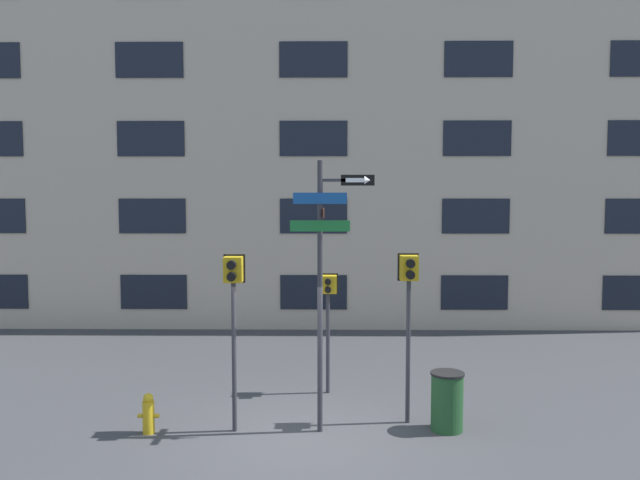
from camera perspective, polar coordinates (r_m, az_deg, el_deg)
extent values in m
plane|color=#38383A|center=(10.90, -1.65, -17.65)|extent=(60.00, 60.00, 0.00)
cube|color=tan|center=(18.86, -0.58, 9.18)|extent=(24.00, 0.60, 11.41)
cube|color=black|center=(19.41, -14.96, -4.61)|extent=(1.99, 0.03, 1.03)
cube|color=black|center=(18.69, -0.59, -4.80)|extent=(1.99, 0.03, 1.03)
cube|color=black|center=(19.19, 13.94, -4.69)|extent=(1.99, 0.03, 1.03)
cube|color=black|center=(20.82, 26.95, -4.33)|extent=(1.99, 0.03, 1.03)
cube|color=black|center=(19.20, -15.08, 2.14)|extent=(1.99, 0.03, 1.03)
cube|color=black|center=(18.48, -0.60, 2.21)|extent=(1.99, 0.03, 1.03)
cube|color=black|center=(18.98, 14.06, 2.14)|extent=(1.99, 0.03, 1.03)
cube|color=black|center=(20.62, 27.15, 1.95)|extent=(1.99, 0.03, 1.03)
cube|color=black|center=(19.26, -15.21, 8.94)|extent=(1.99, 0.03, 1.03)
cube|color=black|center=(18.54, -0.60, 9.27)|extent=(1.99, 0.03, 1.03)
cube|color=black|center=(19.04, 14.18, 9.01)|extent=(1.99, 0.03, 1.03)
cube|color=black|center=(19.59, -15.34, 15.60)|extent=(1.99, 0.03, 1.03)
cube|color=black|center=(18.88, -0.61, 16.18)|extent=(1.99, 0.03, 1.03)
cube|color=black|center=(19.38, 14.30, 15.74)|extent=(1.99, 0.03, 1.03)
cylinder|color=#2D2D33|center=(10.57, 0.00, -5.31)|extent=(0.09, 0.09, 4.62)
cube|color=#2D2D33|center=(10.43, 1.73, 5.49)|extent=(0.63, 0.05, 0.05)
cube|color=#14478C|center=(10.36, 0.00, 3.84)|extent=(0.90, 0.02, 0.19)
cube|color=brown|center=(10.43, 0.33, 2.48)|extent=(0.02, 0.70, 0.15)
cube|color=#196B2D|center=(10.37, 0.00, 1.30)|extent=(1.00, 0.02, 0.18)
cube|color=black|center=(10.42, 3.47, 5.48)|extent=(0.56, 0.02, 0.18)
cube|color=white|center=(10.41, 3.25, 5.48)|extent=(0.32, 0.01, 0.07)
cone|color=white|center=(10.42, 4.35, 5.48)|extent=(0.10, 0.14, 0.14)
cylinder|color=#2D2D33|center=(10.89, -7.86, -10.56)|extent=(0.08, 0.08, 2.58)
cube|color=gold|center=(10.61, -7.94, -2.68)|extent=(0.31, 0.26, 0.43)
cube|color=black|center=(10.75, -7.83, -2.60)|extent=(0.37, 0.02, 0.49)
cylinder|color=black|center=(10.42, -8.10, -2.28)|extent=(0.15, 0.12, 0.15)
cylinder|color=black|center=(10.44, -8.09, -3.33)|extent=(0.15, 0.12, 0.15)
cylinder|color=#EA4C14|center=(10.47, -8.06, -2.25)|extent=(0.12, 0.01, 0.12)
cylinder|color=#2D2D33|center=(11.29, 8.06, -10.09)|extent=(0.08, 0.08, 2.56)
cube|color=gold|center=(11.02, 8.14, -2.54)|extent=(0.31, 0.26, 0.43)
cube|color=black|center=(11.16, 8.05, -2.46)|extent=(0.37, 0.02, 0.49)
cylinder|color=black|center=(10.82, 8.27, -2.15)|extent=(0.15, 0.12, 0.15)
cylinder|color=black|center=(10.85, 8.26, -3.16)|extent=(0.15, 0.12, 0.15)
cylinder|color=orange|center=(10.88, 8.24, -2.11)|extent=(0.12, 0.01, 0.12)
cylinder|color=#2D2D33|center=(12.87, 0.73, -9.41)|extent=(0.08, 0.08, 2.06)
cube|color=gold|center=(12.64, 0.73, -4.07)|extent=(0.35, 0.26, 0.36)
cube|color=black|center=(12.78, 0.73, -3.98)|extent=(0.41, 0.02, 0.42)
cylinder|color=black|center=(12.44, 0.73, -3.84)|extent=(0.12, 0.12, 0.12)
cylinder|color=black|center=(12.47, 0.73, -4.56)|extent=(0.12, 0.12, 0.12)
cylinder|color=silver|center=(12.50, 0.73, -3.80)|extent=(0.10, 0.01, 0.10)
cylinder|color=gold|center=(11.37, -15.40, -15.36)|extent=(0.20, 0.20, 0.55)
sphere|color=gold|center=(11.27, -15.44, -13.78)|extent=(0.17, 0.17, 0.17)
cylinder|color=gold|center=(11.40, -16.11, -15.18)|extent=(0.08, 0.07, 0.07)
cylinder|color=gold|center=(11.33, -14.70, -15.28)|extent=(0.08, 0.07, 0.07)
cylinder|color=#1E4723|center=(11.27, 11.54, -14.35)|extent=(0.55, 0.55, 0.97)
cylinder|color=black|center=(11.12, 11.58, -11.87)|extent=(0.58, 0.58, 0.04)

